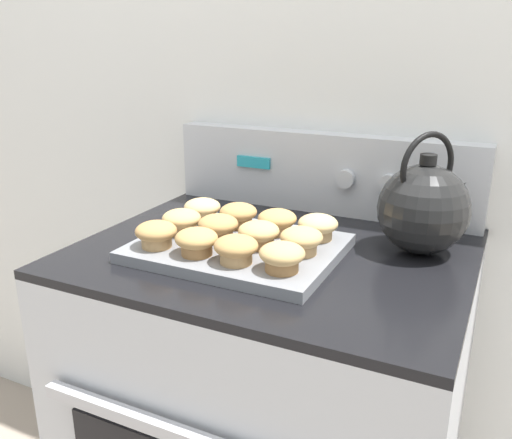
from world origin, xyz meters
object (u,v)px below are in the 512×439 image
at_px(muffin_pan, 238,248).
at_px(muffin_r0_c3, 282,256).
at_px(muffin_r0_c0, 156,233).
at_px(muffin_r1_c2, 259,234).
at_px(muffin_r1_c3, 301,240).
at_px(stove_range, 272,432).
at_px(muffin_r1_c1, 218,226).
at_px(muffin_r0_c2, 236,249).
at_px(tea_kettle, 424,207).
at_px(muffin_r2_c2, 277,221).
at_px(muffin_r1_c0, 182,221).
at_px(muffin_r2_c1, 238,214).
at_px(muffin_r2_c0, 202,209).
at_px(muffin_r2_c3, 318,226).
at_px(muffin_r0_c1, 197,241).

xyz_separation_m(muffin_pan, muffin_r0_c3, (0.13, -0.09, 0.04)).
distance_m(muffin_r0_c0, muffin_r1_c2, 0.20).
bearing_deg(muffin_r1_c3, stove_range, 146.36).
xyz_separation_m(muffin_r1_c1, muffin_r1_c3, (0.18, 0.00, 0.00)).
xyz_separation_m(muffin_r0_c2, tea_kettle, (0.28, 0.26, 0.04)).
distance_m(stove_range, muffin_pan, 0.47).
bearing_deg(muffin_r0_c0, stove_range, 37.64).
distance_m(muffin_r0_c2, muffin_r1_c2, 0.09).
height_order(muffin_r0_c0, muffin_r0_c3, same).
relative_size(muffin_r1_c1, muffin_r2_c2, 1.00).
relative_size(muffin_r1_c2, muffin_r1_c3, 1.00).
distance_m(muffin_pan, muffin_r0_c3, 0.16).
height_order(stove_range, muffin_r1_c0, muffin_r1_c0).
relative_size(muffin_r0_c0, muffin_r2_c1, 1.00).
xyz_separation_m(muffin_pan, muffin_r2_c2, (0.05, 0.08, 0.04)).
xyz_separation_m(muffin_pan, muffin_r1_c3, (0.13, 0.00, 0.04)).
xyz_separation_m(muffin_pan, muffin_r2_c1, (-0.05, 0.09, 0.04)).
relative_size(muffin_r0_c0, muffin_r2_c2, 1.00).
xyz_separation_m(muffin_r1_c3, muffin_r2_c0, (-0.26, 0.08, 0.00)).
relative_size(muffin_r0_c0, tea_kettle, 0.33).
relative_size(muffin_r0_c0, muffin_r2_c3, 1.00).
bearing_deg(muffin_r1_c3, muffin_r0_c2, -133.93).
bearing_deg(muffin_pan, stove_range, 47.01).
relative_size(muffin_r0_c2, muffin_r2_c3, 1.00).
distance_m(muffin_pan, tea_kettle, 0.37).
bearing_deg(muffin_r1_c0, muffin_r1_c3, 0.79).
relative_size(muffin_r1_c0, muffin_r1_c2, 1.00).
bearing_deg(muffin_r2_c2, tea_kettle, 16.50).
xyz_separation_m(muffin_r1_c0, muffin_r2_c0, (-0.00, 0.09, 0.00)).
bearing_deg(muffin_pan, muffin_r2_c2, 61.38).
height_order(stove_range, muffin_r0_c2, muffin_r0_c2).
relative_size(muffin_r0_c1, muffin_r1_c0, 1.00).
relative_size(muffin_r0_c3, muffin_r2_c3, 1.00).
distance_m(muffin_r0_c3, muffin_r2_c3, 0.18).
bearing_deg(muffin_r1_c2, muffin_r0_c0, -154.36).
xyz_separation_m(muffin_r1_c3, muffin_r2_c1, (-0.18, 0.09, 0.00)).
height_order(muffin_r1_c3, muffin_r2_c0, same).
xyz_separation_m(stove_range, tea_kettle, (0.27, 0.11, 0.55)).
xyz_separation_m(muffin_r0_c1, muffin_r2_c2, (0.09, 0.17, 0.00)).
height_order(muffin_r0_c3, muffin_r2_c2, same).
relative_size(muffin_r1_c1, muffin_r2_c0, 1.00).
bearing_deg(muffin_r0_c3, muffin_r1_c1, 153.44).
bearing_deg(muffin_r1_c3, muffin_r1_c1, -179.52).
relative_size(muffin_r2_c3, tea_kettle, 0.33).
relative_size(muffin_r2_c0, tea_kettle, 0.33).
bearing_deg(muffin_r2_c2, stove_range, -78.56).
bearing_deg(muffin_r2_c0, muffin_r0_c3, -33.13).
xyz_separation_m(muffin_pan, muffin_r0_c0, (-0.13, -0.09, 0.04)).
height_order(muffin_r0_c0, muffin_r2_c3, same).
relative_size(muffin_r1_c3, muffin_r2_c1, 1.00).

